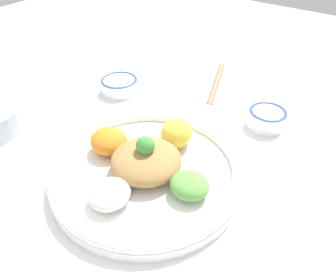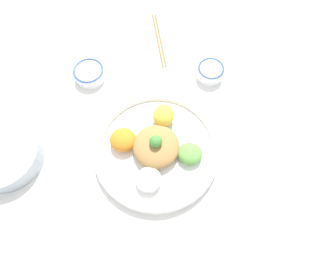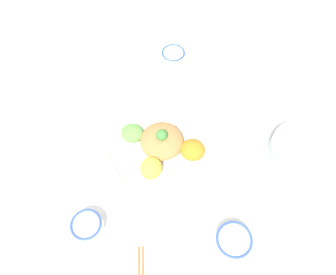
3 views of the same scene
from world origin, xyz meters
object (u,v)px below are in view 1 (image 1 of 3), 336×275
sauce_bowl_red (119,85)px  chopsticks_pair_near (216,82)px  salad_platter (146,168)px  sauce_bowl_dark (267,117)px

sauce_bowl_red → chopsticks_pair_near: sauce_bowl_red is taller
salad_platter → sauce_bowl_dark: size_ratio=4.20×
chopsticks_pair_near → sauce_bowl_dark: bearing=38.4°
salad_platter → chopsticks_pair_near: salad_platter is taller
salad_platter → sauce_bowl_dark: (-0.11, -0.29, -0.00)m
sauce_bowl_red → sauce_bowl_dark: (-0.38, -0.08, 0.00)m
salad_platter → sauce_bowl_red: bearing=-38.4°
salad_platter → sauce_bowl_dark: bearing=-111.1°
sauce_bowl_dark → salad_platter: bearing=68.9°
sauce_bowl_dark → chopsticks_pair_near: sauce_bowl_dark is taller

